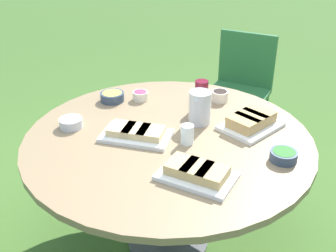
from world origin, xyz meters
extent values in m
plane|color=#446B2B|center=(0.00, 0.00, 0.00)|extent=(40.00, 40.00, 0.00)
cylinder|color=#4C4C51|center=(0.00, 0.00, 0.01)|extent=(0.47, 0.47, 0.02)
cylinder|color=#4C4C51|center=(0.00, 0.00, 0.35)|extent=(0.11, 0.11, 0.66)
cylinder|color=#8C7251|center=(0.00, 0.00, 0.69)|extent=(1.47, 1.47, 0.03)
cube|color=#2D6B38|center=(-1.21, 0.03, 0.45)|extent=(0.43, 0.45, 0.04)
cube|color=#2D6B38|center=(-1.40, 0.04, 0.68)|extent=(0.04, 0.44, 0.42)
cylinder|color=#2D6B38|center=(-1.03, -0.17, 0.22)|extent=(0.03, 0.03, 0.43)
cylinder|color=#2D6B38|center=(-1.02, 0.22, 0.22)|extent=(0.03, 0.03, 0.43)
cylinder|color=#2D6B38|center=(-1.40, -0.16, 0.22)|extent=(0.03, 0.03, 0.43)
cylinder|color=#2D6B38|center=(-1.39, 0.23, 0.22)|extent=(0.03, 0.03, 0.43)
cylinder|color=silver|center=(-0.21, 0.09, 0.80)|extent=(0.12, 0.12, 0.18)
cone|color=silver|center=(-0.15, 0.09, 0.88)|extent=(0.03, 0.03, 0.02)
cylinder|color=silver|center=(-0.37, 0.04, 0.71)|extent=(0.06, 0.06, 0.01)
cylinder|color=silver|center=(-0.37, 0.04, 0.76)|extent=(0.01, 0.01, 0.08)
cylinder|color=maroon|center=(-0.37, 0.04, 0.84)|extent=(0.08, 0.08, 0.08)
cube|color=white|center=(0.28, 0.26, 0.72)|extent=(0.23, 0.34, 0.02)
cube|color=tan|center=(0.28, 0.19, 0.75)|extent=(0.14, 0.12, 0.04)
cube|color=tan|center=(0.28, 0.26, 0.75)|extent=(0.14, 0.12, 0.04)
cube|color=tan|center=(0.29, 0.34, 0.75)|extent=(0.14, 0.12, 0.04)
cube|color=white|center=(0.08, -0.14, 0.72)|extent=(0.26, 0.38, 0.02)
cube|color=#E0C184|center=(0.06, -0.06, 0.75)|extent=(0.15, 0.14, 0.04)
cube|color=#E0C184|center=(0.08, -0.14, 0.75)|extent=(0.15, 0.14, 0.04)
cube|color=#E0C184|center=(0.09, -0.22, 0.75)|extent=(0.15, 0.14, 0.04)
cube|color=white|center=(-0.26, 0.36, 0.72)|extent=(0.37, 0.33, 0.02)
cube|color=tan|center=(-0.20, 0.33, 0.76)|extent=(0.16, 0.18, 0.06)
cube|color=tan|center=(-0.26, 0.36, 0.76)|extent=(0.16, 0.18, 0.06)
cube|color=tan|center=(-0.33, 0.39, 0.76)|extent=(0.16, 0.18, 0.06)
cylinder|color=#334256|center=(-0.25, -0.48, 0.74)|extent=(0.14, 0.14, 0.05)
cylinder|color=#E0C147|center=(-0.25, -0.48, 0.75)|extent=(0.12, 0.12, 0.02)
cylinder|color=#334256|center=(-0.02, 0.58, 0.73)|extent=(0.13, 0.13, 0.05)
cylinder|color=#387533|center=(-0.02, 0.58, 0.75)|extent=(0.10, 0.10, 0.02)
cylinder|color=beige|center=(-0.52, 0.11, 0.74)|extent=(0.10, 0.10, 0.06)
cylinder|color=#2D231E|center=(-0.52, 0.11, 0.76)|extent=(0.08, 0.08, 0.03)
cylinder|color=beige|center=(-0.34, -0.33, 0.74)|extent=(0.09, 0.09, 0.05)
cylinder|color=#D6385B|center=(-0.34, -0.33, 0.75)|extent=(0.07, 0.07, 0.02)
cylinder|color=silver|center=(0.12, -0.51, 0.74)|extent=(0.12, 0.12, 0.05)
cylinder|color=silver|center=(0.12, -0.51, 0.75)|extent=(0.10, 0.10, 0.02)
cylinder|color=silver|center=(0.02, 0.11, 0.76)|extent=(0.06, 0.06, 0.10)
camera|label=1|loc=(1.69, 0.77, 1.78)|focal=45.00mm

